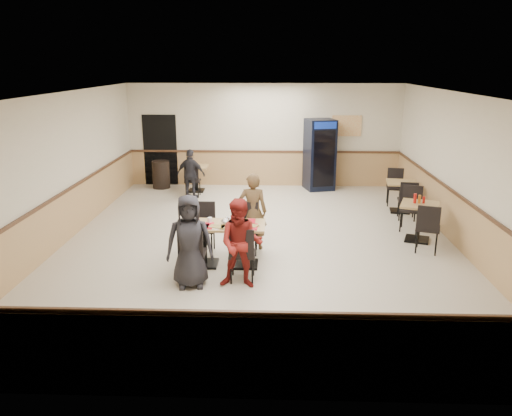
{
  "coord_description": "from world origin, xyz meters",
  "views": [
    {
      "loc": [
        0.29,
        -9.68,
        3.57
      ],
      "look_at": [
        -0.04,
        -0.5,
        0.88
      ],
      "focal_mm": 35.0,
      "sensor_mm": 36.0,
      "label": 1
    }
  ],
  "objects_px": {
    "main_table": "(224,238)",
    "lone_diner": "(191,174)",
    "back_table": "(196,174)",
    "diner_woman_left": "(190,241)",
    "trash_bin": "(161,175)",
    "diner_man_opposite": "(253,211)",
    "diner_woman_right": "(241,244)",
    "side_table_far": "(401,192)",
    "pepsi_cooler": "(320,155)",
    "side_table_near": "(419,216)"
  },
  "relations": [
    {
      "from": "main_table",
      "to": "lone_diner",
      "type": "xyz_separation_m",
      "value": [
        -1.34,
        4.59,
        0.15
      ]
    },
    {
      "from": "lone_diner",
      "to": "back_table",
      "type": "bearing_deg",
      "value": -77.15
    },
    {
      "from": "diner_woman_left",
      "to": "trash_bin",
      "type": "bearing_deg",
      "value": 97.6
    },
    {
      "from": "lone_diner",
      "to": "diner_man_opposite",
      "type": "bearing_deg",
      "value": 129.03
    },
    {
      "from": "main_table",
      "to": "diner_woman_right",
      "type": "relative_size",
      "value": 0.98
    },
    {
      "from": "main_table",
      "to": "diner_woman_right",
      "type": "height_order",
      "value": "diner_woman_right"
    },
    {
      "from": "lone_diner",
      "to": "side_table_far",
      "type": "height_order",
      "value": "lone_diner"
    },
    {
      "from": "diner_man_opposite",
      "to": "pepsi_cooler",
      "type": "distance_m",
      "value": 5.23
    },
    {
      "from": "side_table_far",
      "to": "side_table_near",
      "type": "bearing_deg",
      "value": -93.81
    },
    {
      "from": "diner_woman_right",
      "to": "trash_bin",
      "type": "xyz_separation_m",
      "value": [
        -2.79,
        6.67,
        -0.35
      ]
    },
    {
      "from": "main_table",
      "to": "lone_diner",
      "type": "height_order",
      "value": "lone_diner"
    },
    {
      "from": "side_table_far",
      "to": "back_table",
      "type": "distance_m",
      "value": 5.68
    },
    {
      "from": "main_table",
      "to": "back_table",
      "type": "xyz_separation_m",
      "value": [
        -1.34,
        5.43,
        -0.03
      ]
    },
    {
      "from": "diner_man_opposite",
      "to": "back_table",
      "type": "height_order",
      "value": "diner_man_opposite"
    },
    {
      "from": "side_table_far",
      "to": "pepsi_cooler",
      "type": "distance_m",
      "value": 2.96
    },
    {
      "from": "back_table",
      "to": "diner_woman_left",
      "type": "bearing_deg",
      "value": -82.19
    },
    {
      "from": "diner_woman_right",
      "to": "pepsi_cooler",
      "type": "height_order",
      "value": "pepsi_cooler"
    },
    {
      "from": "diner_woman_left",
      "to": "trash_bin",
      "type": "xyz_separation_m",
      "value": [
        -1.95,
        6.66,
        -0.38
      ]
    },
    {
      "from": "diner_woman_left",
      "to": "pepsi_cooler",
      "type": "xyz_separation_m",
      "value": [
        2.68,
        6.71,
        0.24
      ]
    },
    {
      "from": "diner_woman_right",
      "to": "back_table",
      "type": "distance_m",
      "value": 6.55
    },
    {
      "from": "lone_diner",
      "to": "trash_bin",
      "type": "relative_size",
      "value": 1.69
    },
    {
      "from": "diner_woman_left",
      "to": "lone_diner",
      "type": "height_order",
      "value": "diner_woman_left"
    },
    {
      "from": "side_table_far",
      "to": "trash_bin",
      "type": "height_order",
      "value": "trash_bin"
    },
    {
      "from": "side_table_near",
      "to": "lone_diner",
      "type": "bearing_deg",
      "value": 149.05
    },
    {
      "from": "main_table",
      "to": "back_table",
      "type": "bearing_deg",
      "value": 104.26
    },
    {
      "from": "diner_woman_right",
      "to": "diner_woman_left",
      "type": "bearing_deg",
      "value": -175.81
    },
    {
      "from": "side_table_near",
      "to": "pepsi_cooler",
      "type": "bearing_deg",
      "value": 111.08
    },
    {
      "from": "diner_woman_left",
      "to": "diner_woman_right",
      "type": "relative_size",
      "value": 1.04
    },
    {
      "from": "diner_woman_right",
      "to": "side_table_far",
      "type": "distance_m",
      "value": 5.76
    },
    {
      "from": "main_table",
      "to": "diner_woman_right",
      "type": "bearing_deg",
      "value": -67.62
    },
    {
      "from": "diner_woman_left",
      "to": "side_table_near",
      "type": "relative_size",
      "value": 1.65
    },
    {
      "from": "diner_woman_left",
      "to": "trash_bin",
      "type": "distance_m",
      "value": 6.95
    },
    {
      "from": "diner_woman_left",
      "to": "main_table",
      "type": "bearing_deg",
      "value": 53.01
    },
    {
      "from": "lone_diner",
      "to": "trash_bin",
      "type": "bearing_deg",
      "value": -34.62
    },
    {
      "from": "diner_woman_right",
      "to": "side_table_near",
      "type": "bearing_deg",
      "value": 38.3
    },
    {
      "from": "lone_diner",
      "to": "side_table_far",
      "type": "relative_size",
      "value": 1.67
    },
    {
      "from": "back_table",
      "to": "pepsi_cooler",
      "type": "bearing_deg",
      "value": 6.33
    },
    {
      "from": "diner_man_opposite",
      "to": "side_table_far",
      "type": "xyz_separation_m",
      "value": [
        3.54,
        2.66,
        -0.26
      ]
    },
    {
      "from": "diner_woman_left",
      "to": "diner_woman_right",
      "type": "distance_m",
      "value": 0.84
    },
    {
      "from": "diner_man_opposite",
      "to": "side_table_far",
      "type": "height_order",
      "value": "diner_man_opposite"
    },
    {
      "from": "main_table",
      "to": "pepsi_cooler",
      "type": "bearing_deg",
      "value": 69.65
    },
    {
      "from": "lone_diner",
      "to": "trash_bin",
      "type": "xyz_separation_m",
      "value": [
        -1.09,
        1.18,
        -0.28
      ]
    },
    {
      "from": "diner_man_opposite",
      "to": "lone_diner",
      "type": "xyz_separation_m",
      "value": [
        -1.82,
        3.7,
        -0.09
      ]
    },
    {
      "from": "main_table",
      "to": "trash_bin",
      "type": "height_order",
      "value": "trash_bin"
    },
    {
      "from": "back_table",
      "to": "main_table",
      "type": "bearing_deg",
      "value": -76.09
    },
    {
      "from": "main_table",
      "to": "lone_diner",
      "type": "bearing_deg",
      "value": 106.67
    },
    {
      "from": "lone_diner",
      "to": "main_table",
      "type": "bearing_deg",
      "value": 119.16
    },
    {
      "from": "diner_woman_left",
      "to": "diner_man_opposite",
      "type": "height_order",
      "value": "diner_woman_left"
    },
    {
      "from": "side_table_near",
      "to": "diner_man_opposite",
      "type": "bearing_deg",
      "value": -170.5
    },
    {
      "from": "diner_woman_right",
      "to": "side_table_far",
      "type": "relative_size",
      "value": 1.85
    }
  ]
}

